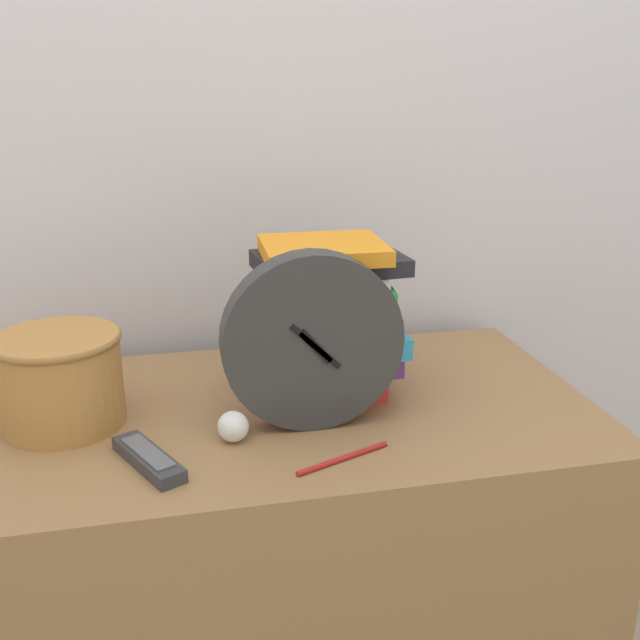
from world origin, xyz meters
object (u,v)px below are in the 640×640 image
tv_remote (148,459)px  crumpled_paper_ball (233,426)px  pen (343,458)px  basket (60,377)px  desk_clock (313,342)px  book_stack (325,319)px

tv_remote → crumpled_paper_ball: 0.14m
pen → crumpled_paper_ball: bearing=147.1°
basket → crumpled_paper_ball: 0.29m
desk_clock → pen: (0.02, -0.12, -0.14)m
book_stack → crumpled_paper_ball: (-0.18, -0.14, -0.11)m
desk_clock → pen: desk_clock is taller
basket → crumpled_paper_ball: size_ratio=4.17×
basket → crumpled_paper_ball: basket is taller
book_stack → crumpled_paper_ball: 0.25m
book_stack → pen: book_stack is taller
desk_clock → crumpled_paper_ball: desk_clock is taller
basket → desk_clock: bearing=-13.4°
crumpled_paper_ball → pen: 0.18m
tv_remote → pen: 0.28m
crumpled_paper_ball → book_stack: bearing=38.2°
tv_remote → basket: bearing=128.2°
desk_clock → basket: bearing=166.6°
basket → tv_remote: (0.13, -0.17, -0.07)m
desk_clock → crumpled_paper_ball: bearing=-168.9°
book_stack → tv_remote: (-0.30, -0.19, -0.13)m
pen → book_stack: bearing=83.4°
tv_remote → crumpled_paper_ball: bearing=20.7°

